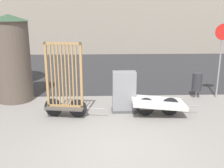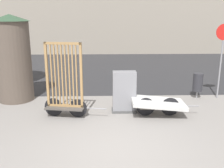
{
  "view_description": "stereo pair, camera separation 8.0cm",
  "coord_description": "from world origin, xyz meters",
  "px_view_note": "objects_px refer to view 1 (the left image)",
  "views": [
    {
      "loc": [
        -0.3,
        -5.64,
        3.15
      ],
      "look_at": [
        0.0,
        2.11,
        1.05
      ],
      "focal_mm": 42.0,
      "sensor_mm": 36.0,
      "label": 1
    },
    {
      "loc": [
        -0.22,
        -5.65,
        3.15
      ],
      "look_at": [
        0.0,
        2.11,
        1.05
      ],
      "focal_mm": 42.0,
      "sensor_mm": 36.0,
      "label": 2
    }
  ],
  "objects_px": {
    "bike_cart_with_mattress": "(158,103)",
    "sign_post": "(221,50)",
    "advertising_column": "(12,58)",
    "utility_cabinet": "(124,93)",
    "bike_cart_with_bedframe": "(65,91)",
    "trash_bin": "(197,82)"
  },
  "relations": [
    {
      "from": "bike_cart_with_mattress",
      "to": "sign_post",
      "type": "relative_size",
      "value": 0.76
    },
    {
      "from": "bike_cart_with_mattress",
      "to": "trash_bin",
      "type": "xyz_separation_m",
      "value": [
        1.85,
        1.74,
        0.22
      ]
    },
    {
      "from": "bike_cart_with_bedframe",
      "to": "bike_cart_with_mattress",
      "type": "bearing_deg",
      "value": 9.27
    },
    {
      "from": "bike_cart_with_bedframe",
      "to": "sign_post",
      "type": "xyz_separation_m",
      "value": [
        5.55,
        1.73,
        1.01
      ]
    },
    {
      "from": "bike_cart_with_mattress",
      "to": "utility_cabinet",
      "type": "bearing_deg",
      "value": 160.82
    },
    {
      "from": "bike_cart_with_mattress",
      "to": "advertising_column",
      "type": "relative_size",
      "value": 0.69
    },
    {
      "from": "utility_cabinet",
      "to": "bike_cart_with_mattress",
      "type": "bearing_deg",
      "value": -20.11
    },
    {
      "from": "utility_cabinet",
      "to": "sign_post",
      "type": "xyz_separation_m",
      "value": [
        3.69,
        1.35,
        1.23
      ]
    },
    {
      "from": "utility_cabinet",
      "to": "trash_bin",
      "type": "distance_m",
      "value": 3.2
    },
    {
      "from": "bike_cart_with_mattress",
      "to": "sign_post",
      "type": "height_order",
      "value": "sign_post"
    },
    {
      "from": "bike_cart_with_bedframe",
      "to": "sign_post",
      "type": "relative_size",
      "value": 0.82
    },
    {
      "from": "sign_post",
      "to": "advertising_column",
      "type": "relative_size",
      "value": 0.91
    },
    {
      "from": "advertising_column",
      "to": "bike_cart_with_bedframe",
      "type": "bearing_deg",
      "value": -39.78
    },
    {
      "from": "bike_cart_with_bedframe",
      "to": "utility_cabinet",
      "type": "distance_m",
      "value": 1.91
    },
    {
      "from": "advertising_column",
      "to": "sign_post",
      "type": "bearing_deg",
      "value": -0.06
    },
    {
      "from": "bike_cart_with_mattress",
      "to": "trash_bin",
      "type": "bearing_deg",
      "value": 44.14
    },
    {
      "from": "utility_cabinet",
      "to": "sign_post",
      "type": "height_order",
      "value": "sign_post"
    },
    {
      "from": "trash_bin",
      "to": "advertising_column",
      "type": "relative_size",
      "value": 0.31
    },
    {
      "from": "utility_cabinet",
      "to": "advertising_column",
      "type": "height_order",
      "value": "advertising_column"
    },
    {
      "from": "bike_cart_with_mattress",
      "to": "sign_post",
      "type": "distance_m",
      "value": 3.48
    },
    {
      "from": "utility_cabinet",
      "to": "advertising_column",
      "type": "bearing_deg",
      "value": 161.07
    },
    {
      "from": "utility_cabinet",
      "to": "trash_bin",
      "type": "xyz_separation_m",
      "value": [
        2.9,
        1.35,
        -0.01
      ]
    }
  ]
}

